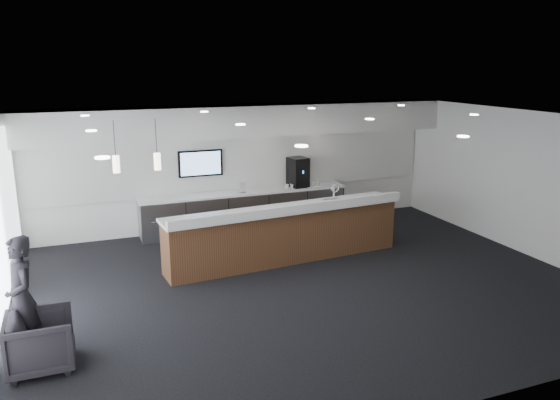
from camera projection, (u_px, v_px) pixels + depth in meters
name	position (u px, v px, depth m)	size (l,w,h in m)	color
ground	(306.00, 284.00, 10.00)	(10.00, 10.00, 0.00)	black
ceiling	(308.00, 120.00, 9.26)	(10.00, 8.00, 0.02)	black
back_wall	(240.00, 166.00, 13.24)	(10.00, 0.02, 3.00)	white
right_wall	(526.00, 183.00, 11.38)	(0.02, 8.00, 3.00)	white
soffit_bulkhead	(245.00, 120.00, 12.55)	(10.00, 0.90, 0.70)	silver
alcove_panel	(241.00, 162.00, 13.19)	(9.80, 0.06, 1.40)	silver
back_credenza	(245.00, 210.00, 13.17)	(5.06, 0.66, 0.95)	gray
wall_tv	(200.00, 163.00, 12.77)	(1.05, 0.08, 0.62)	black
pendant_left	(160.00, 165.00, 9.33)	(0.12, 0.12, 0.30)	#FFEBC6
pendant_right	(118.00, 167.00, 9.08)	(0.12, 0.12, 0.30)	#FFEBC6
ceiling_can_lights	(308.00, 122.00, 9.27)	(7.00, 5.00, 0.02)	white
service_counter	(285.00, 233.00, 11.07)	(5.08, 1.26, 1.49)	#4D2E19
coffee_machine	(298.00, 172.00, 13.47)	(0.49, 0.58, 0.73)	black
info_sign_left	(242.00, 188.00, 12.88)	(0.18, 0.02, 0.25)	silver
info_sign_right	(301.00, 182.00, 13.39)	(0.20, 0.02, 0.27)	silver
armchair	(41.00, 342.00, 7.17)	(0.82, 0.84, 0.77)	black
lounge_guest	(22.00, 298.00, 7.35)	(0.63, 0.42, 1.73)	black
cup_0	(318.00, 184.00, 13.64)	(0.11, 0.11, 0.10)	white
cup_1	(313.00, 184.00, 13.59)	(0.11, 0.11, 0.10)	white
cup_2	(308.00, 184.00, 13.54)	(0.11, 0.11, 0.10)	white
cup_3	(302.00, 185.00, 13.49)	(0.11, 0.11, 0.10)	white
cup_4	(297.00, 185.00, 13.44)	(0.11, 0.11, 0.10)	white
cup_5	(292.00, 186.00, 13.39)	(0.11, 0.11, 0.10)	white
cup_6	(287.00, 186.00, 13.34)	(0.11, 0.11, 0.10)	white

